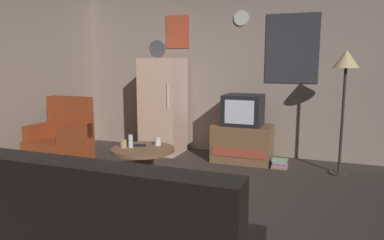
{
  "coord_description": "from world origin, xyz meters",
  "views": [
    {
      "loc": [
        1.49,
        -3.08,
        1.44
      ],
      "look_at": [
        -0.03,
        0.9,
        0.75
      ],
      "focal_mm": 33.51,
      "sensor_mm": 36.0,
      "label": 1
    }
  ],
  "objects_px": {
    "coffee_table": "(143,168)",
    "mug_ceramic_tan": "(123,144)",
    "remote_control": "(140,145)",
    "book_stack": "(280,164)",
    "tv_stand": "(242,143)",
    "fridge": "(163,106)",
    "mug_ceramic_white": "(158,141)",
    "armchair": "(62,143)",
    "crt_tv": "(243,110)",
    "standing_lamp": "(346,69)",
    "wine_glass": "(131,141)"
  },
  "relations": [
    {
      "from": "standing_lamp",
      "to": "crt_tv",
      "type": "bearing_deg",
      "value": 173.48
    },
    {
      "from": "coffee_table",
      "to": "book_stack",
      "type": "xyz_separation_m",
      "value": [
        1.38,
        1.34,
        -0.17
      ]
    },
    {
      "from": "standing_lamp",
      "to": "book_stack",
      "type": "xyz_separation_m",
      "value": [
        -0.75,
        -0.01,
        -1.3
      ]
    },
    {
      "from": "tv_stand",
      "to": "remote_control",
      "type": "distance_m",
      "value": 1.71
    },
    {
      "from": "tv_stand",
      "to": "mug_ceramic_white",
      "type": "xyz_separation_m",
      "value": [
        -0.72,
        -1.32,
        0.24
      ]
    },
    {
      "from": "standing_lamp",
      "to": "mug_ceramic_white",
      "type": "relative_size",
      "value": 17.67
    },
    {
      "from": "mug_ceramic_white",
      "to": "book_stack",
      "type": "bearing_deg",
      "value": 41.95
    },
    {
      "from": "tv_stand",
      "to": "standing_lamp",
      "type": "xyz_separation_m",
      "value": [
        1.32,
        -0.15,
        1.09
      ]
    },
    {
      "from": "fridge",
      "to": "crt_tv",
      "type": "height_order",
      "value": "fridge"
    },
    {
      "from": "wine_glass",
      "to": "standing_lamp",
      "type": "bearing_deg",
      "value": 31.26
    },
    {
      "from": "wine_glass",
      "to": "coffee_table",
      "type": "bearing_deg",
      "value": 10.82
    },
    {
      "from": "standing_lamp",
      "to": "armchair",
      "type": "bearing_deg",
      "value": -164.38
    },
    {
      "from": "mug_ceramic_white",
      "to": "standing_lamp",
      "type": "bearing_deg",
      "value": 29.78
    },
    {
      "from": "mug_ceramic_tan",
      "to": "armchair",
      "type": "height_order",
      "value": "armchair"
    },
    {
      "from": "standing_lamp",
      "to": "wine_glass",
      "type": "height_order",
      "value": "standing_lamp"
    },
    {
      "from": "coffee_table",
      "to": "book_stack",
      "type": "bearing_deg",
      "value": 44.21
    },
    {
      "from": "remote_control",
      "to": "fridge",
      "type": "bearing_deg",
      "value": 83.79
    },
    {
      "from": "fridge",
      "to": "standing_lamp",
      "type": "bearing_deg",
      "value": -4.67
    },
    {
      "from": "crt_tv",
      "to": "wine_glass",
      "type": "height_order",
      "value": "crt_tv"
    },
    {
      "from": "book_stack",
      "to": "tv_stand",
      "type": "bearing_deg",
      "value": 163.84
    },
    {
      "from": "tv_stand",
      "to": "coffee_table",
      "type": "bearing_deg",
      "value": -118.45
    },
    {
      "from": "wine_glass",
      "to": "armchair",
      "type": "relative_size",
      "value": 0.16
    },
    {
      "from": "mug_ceramic_white",
      "to": "armchair",
      "type": "bearing_deg",
      "value": 174.15
    },
    {
      "from": "crt_tv",
      "to": "book_stack",
      "type": "xyz_separation_m",
      "value": [
        0.56,
        -0.16,
        -0.7
      ]
    },
    {
      "from": "standing_lamp",
      "to": "wine_glass",
      "type": "xyz_separation_m",
      "value": [
        -2.28,
        -1.38,
        -0.81
      ]
    },
    {
      "from": "armchair",
      "to": "book_stack",
      "type": "xyz_separation_m",
      "value": [
        2.84,
        0.99,
        -0.28
      ]
    },
    {
      "from": "armchair",
      "to": "crt_tv",
      "type": "bearing_deg",
      "value": 26.9
    },
    {
      "from": "standing_lamp",
      "to": "armchair",
      "type": "distance_m",
      "value": 3.87
    },
    {
      "from": "crt_tv",
      "to": "coffee_table",
      "type": "relative_size",
      "value": 0.75
    },
    {
      "from": "coffee_table",
      "to": "tv_stand",
      "type": "bearing_deg",
      "value": 61.55
    },
    {
      "from": "armchair",
      "to": "book_stack",
      "type": "bearing_deg",
      "value": 19.27
    },
    {
      "from": "mug_ceramic_white",
      "to": "remote_control",
      "type": "height_order",
      "value": "mug_ceramic_white"
    },
    {
      "from": "fridge",
      "to": "coffee_table",
      "type": "relative_size",
      "value": 2.46
    },
    {
      "from": "mug_ceramic_white",
      "to": "book_stack",
      "type": "distance_m",
      "value": 1.78
    },
    {
      "from": "mug_ceramic_tan",
      "to": "armchair",
      "type": "xyz_separation_m",
      "value": [
        -1.24,
        0.41,
        -0.18
      ]
    },
    {
      "from": "coffee_table",
      "to": "mug_ceramic_tan",
      "type": "xyz_separation_m",
      "value": [
        -0.22,
        -0.06,
        0.28
      ]
    },
    {
      "from": "remote_control",
      "to": "book_stack",
      "type": "height_order",
      "value": "remote_control"
    },
    {
      "from": "tv_stand",
      "to": "mug_ceramic_tan",
      "type": "height_order",
      "value": "mug_ceramic_tan"
    },
    {
      "from": "coffee_table",
      "to": "mug_ceramic_tan",
      "type": "relative_size",
      "value": 8.0
    },
    {
      "from": "fridge",
      "to": "mug_ceramic_tan",
      "type": "bearing_deg",
      "value": -80.64
    },
    {
      "from": "standing_lamp",
      "to": "book_stack",
      "type": "height_order",
      "value": "standing_lamp"
    },
    {
      "from": "wine_glass",
      "to": "mug_ceramic_tan",
      "type": "distance_m",
      "value": 0.09
    },
    {
      "from": "crt_tv",
      "to": "remote_control",
      "type": "bearing_deg",
      "value": -121.97
    },
    {
      "from": "crt_tv",
      "to": "book_stack",
      "type": "bearing_deg",
      "value": -16.11
    },
    {
      "from": "fridge",
      "to": "remote_control",
      "type": "bearing_deg",
      "value": -74.81
    },
    {
      "from": "fridge",
      "to": "standing_lamp",
      "type": "relative_size",
      "value": 1.11
    },
    {
      "from": "crt_tv",
      "to": "mug_ceramic_white",
      "type": "height_order",
      "value": "crt_tv"
    },
    {
      "from": "tv_stand",
      "to": "mug_ceramic_tan",
      "type": "relative_size",
      "value": 9.33
    },
    {
      "from": "wine_glass",
      "to": "armchair",
      "type": "height_order",
      "value": "armchair"
    },
    {
      "from": "standing_lamp",
      "to": "mug_ceramic_tan",
      "type": "relative_size",
      "value": 17.67
    }
  ]
}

